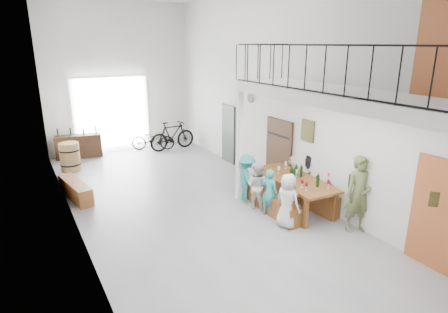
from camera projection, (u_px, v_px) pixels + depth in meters
floor at (188, 202)px, 9.83m from camera, size 12.00×12.00×0.00m
room_walls at (184, 63)px, 8.79m from camera, size 12.00×12.00×12.00m
gateway_portal at (112, 115)px, 14.16m from camera, size 2.80×0.08×2.80m
right_wall_decor at (320, 141)px, 9.05m from camera, size 0.07×8.28×5.07m
balcony at (343, 99)px, 7.31m from camera, size 1.52×5.62×4.00m
tasting_table at (294, 181)px, 9.33m from camera, size 1.18×2.51×0.79m
bench_inner at (271, 203)px, 9.21m from camera, size 0.43×2.03×0.46m
bench_wall at (303, 194)px, 9.70m from camera, size 0.36×2.29×0.52m
tableware at (299, 175)px, 9.13m from camera, size 0.65×1.67×0.35m
side_bench at (76, 190)px, 10.01m from camera, size 0.64×1.72×0.47m
oak_barrel at (70, 157)px, 12.12m from camera, size 0.64×0.64×0.94m
serving_counter at (79, 146)px, 13.56m from camera, size 1.64×0.68×0.84m
counter_bottles at (77, 131)px, 13.41m from camera, size 1.33×0.25×0.28m
guest_left_a at (288, 201)px, 8.35m from camera, size 0.53×0.69×1.27m
guest_left_b at (269, 192)px, 8.94m from camera, size 0.43×0.51×1.18m
guest_left_c at (258, 186)px, 9.34m from camera, size 0.64×0.71×1.18m
guest_left_d at (247, 178)px, 9.78m from camera, size 0.63×0.89×1.26m
guest_right_a at (329, 191)px, 9.20m from camera, size 0.48×0.66×1.04m
guest_right_b at (310, 178)px, 9.76m from camera, size 0.58×1.24×1.29m
guest_right_c at (293, 174)px, 10.30m from camera, size 0.42×0.58×1.10m
host_standing at (359, 194)px, 8.13m from camera, size 0.74×0.61×1.73m
potted_plant at (260, 176)px, 11.11m from camera, size 0.47×0.43×0.45m
bicycle_near at (153, 139)px, 14.52m from camera, size 1.73×1.25×0.87m
bicycle_far at (172, 136)px, 14.51m from camera, size 1.91×0.69×1.12m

